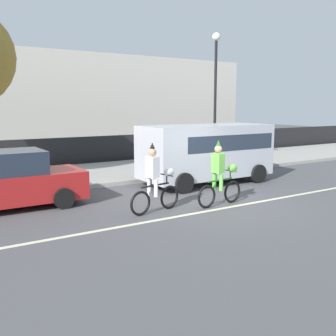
% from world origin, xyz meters
% --- Properties ---
extents(ground_plane, '(80.00, 80.00, 0.00)m').
position_xyz_m(ground_plane, '(0.00, 0.00, 0.00)').
color(ground_plane, '#4C4C4F').
extents(road_centre_line, '(36.00, 0.14, 0.01)m').
position_xyz_m(road_centre_line, '(0.00, -0.50, 0.00)').
color(road_centre_line, beige).
rests_on(road_centre_line, ground).
extents(sidewalk_curb, '(60.00, 5.00, 0.15)m').
position_xyz_m(sidewalk_curb, '(0.00, 6.50, 0.07)').
color(sidewalk_curb, '#9E9B93').
rests_on(sidewalk_curb, ground).
extents(fence_line, '(40.00, 0.08, 1.40)m').
position_xyz_m(fence_line, '(0.00, 9.40, 0.70)').
color(fence_line, black).
rests_on(fence_line, ground).
extents(building_backdrop, '(28.00, 8.00, 6.07)m').
position_xyz_m(building_backdrop, '(-0.76, 18.00, 3.04)').
color(building_backdrop, beige).
rests_on(building_backdrop, ground).
extents(parade_cyclist_zebra, '(1.70, 0.54, 1.92)m').
position_xyz_m(parade_cyclist_zebra, '(-2.05, 0.20, 0.84)').
color(parade_cyclist_zebra, black).
rests_on(parade_cyclist_zebra, ground).
extents(parade_cyclist_lime, '(1.72, 0.50, 1.92)m').
position_xyz_m(parade_cyclist_lime, '(-0.08, -0.17, 0.84)').
color(parade_cyclist_lime, black).
rests_on(parade_cyclist_lime, ground).
extents(parked_van_silver, '(5.00, 2.22, 2.18)m').
position_xyz_m(parked_van_silver, '(1.70, 2.70, 1.28)').
color(parked_van_silver, silver).
rests_on(parked_van_silver, ground).
extents(parked_car_red, '(4.10, 1.92, 1.64)m').
position_xyz_m(parked_car_red, '(-5.36, 2.76, 0.78)').
color(parked_car_red, '#AD1E1E').
rests_on(parked_car_red, ground).
extents(street_lamp_post, '(0.36, 0.36, 5.86)m').
position_xyz_m(street_lamp_post, '(3.87, 4.98, 3.99)').
color(street_lamp_post, black).
rests_on(street_lamp_post, sidewalk_curb).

